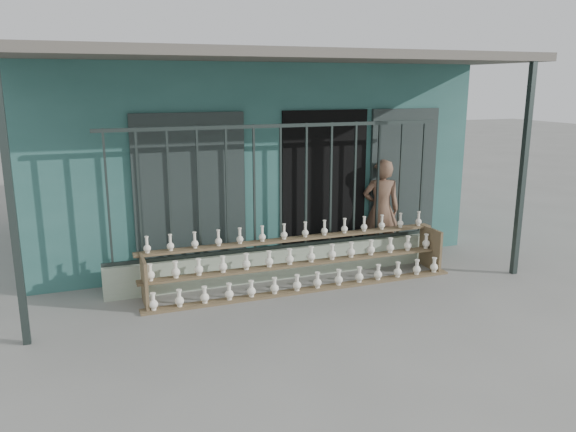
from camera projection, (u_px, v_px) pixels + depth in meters
name	position (u px, v px, depth m)	size (l,w,h in m)	color
ground	(316.00, 310.00, 7.09)	(60.00, 60.00, 0.00)	slate
workshop_building	(228.00, 147.00, 10.58)	(7.40, 6.60, 3.21)	#2C5D57
parapet_wall	(281.00, 263.00, 8.23)	(5.00, 0.20, 0.45)	#A5B69C
security_fence	(281.00, 188.00, 7.97)	(5.00, 0.04, 1.80)	#283330
shelf_rack	(301.00, 261.00, 7.87)	(4.50, 0.68, 0.85)	brown
elderly_woman	(381.00, 210.00, 9.00)	(0.60, 0.39, 1.63)	brown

